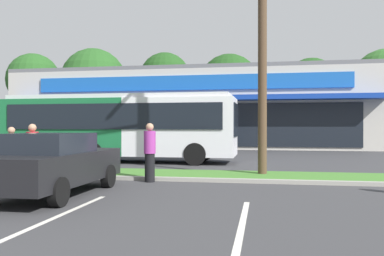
{
  "coord_description": "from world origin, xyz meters",
  "views": [
    {
      "loc": [
        4.3,
        0.49,
        1.72
      ],
      "look_at": [
        1.16,
        18.1,
        1.66
      ],
      "focal_mm": 37.42,
      "sensor_mm": 36.0,
      "label": 1
    }
  ],
  "objects_px": {
    "city_bus": "(120,126)",
    "pedestrian_by_pole": "(32,153)",
    "car_2": "(53,163)",
    "pedestrian_far": "(150,152)",
    "pedestrian_mid": "(11,153)",
    "utility_pole": "(258,28)"
  },
  "relations": [
    {
      "from": "utility_pole",
      "to": "pedestrian_mid",
      "type": "bearing_deg",
      "value": -165.42
    },
    {
      "from": "pedestrian_by_pole",
      "to": "pedestrian_mid",
      "type": "distance_m",
      "value": 1.28
    },
    {
      "from": "car_2",
      "to": "pedestrian_far",
      "type": "relative_size",
      "value": 2.46
    },
    {
      "from": "utility_pole",
      "to": "pedestrian_mid",
      "type": "distance_m",
      "value": 9.16
    },
    {
      "from": "pedestrian_mid",
      "to": "pedestrian_far",
      "type": "xyz_separation_m",
      "value": [
        4.58,
        0.24,
        0.06
      ]
    },
    {
      "from": "car_2",
      "to": "pedestrian_mid",
      "type": "distance_m",
      "value": 3.79
    },
    {
      "from": "utility_pole",
      "to": "city_bus",
      "type": "bearing_deg",
      "value": 144.35
    },
    {
      "from": "utility_pole",
      "to": "pedestrian_far",
      "type": "relative_size",
      "value": 5.2
    },
    {
      "from": "city_bus",
      "to": "pedestrian_mid",
      "type": "xyz_separation_m",
      "value": [
        -1.15,
        -6.87,
        -0.91
      ]
    },
    {
      "from": "pedestrian_mid",
      "to": "pedestrian_by_pole",
      "type": "bearing_deg",
      "value": -82.73
    },
    {
      "from": "city_bus",
      "to": "pedestrian_by_pole",
      "type": "bearing_deg",
      "value": -89.65
    },
    {
      "from": "pedestrian_by_pole",
      "to": "pedestrian_far",
      "type": "xyz_separation_m",
      "value": [
        3.45,
        0.85,
        0.01
      ]
    },
    {
      "from": "city_bus",
      "to": "car_2",
      "type": "relative_size",
      "value": 2.53
    },
    {
      "from": "utility_pole",
      "to": "pedestrian_by_pole",
      "type": "height_order",
      "value": "utility_pole"
    },
    {
      "from": "pedestrian_far",
      "to": "utility_pole",
      "type": "bearing_deg",
      "value": 129.0
    },
    {
      "from": "utility_pole",
      "to": "pedestrian_by_pole",
      "type": "distance_m",
      "value": 8.37
    },
    {
      "from": "car_2",
      "to": "pedestrian_far",
      "type": "distance_m",
      "value": 3.23
    },
    {
      "from": "pedestrian_by_pole",
      "to": "pedestrian_far",
      "type": "bearing_deg",
      "value": 121.92
    },
    {
      "from": "utility_pole",
      "to": "pedestrian_mid",
      "type": "relative_size",
      "value": 5.55
    },
    {
      "from": "city_bus",
      "to": "pedestrian_far",
      "type": "distance_m",
      "value": 7.51
    },
    {
      "from": "pedestrian_by_pole",
      "to": "pedestrian_mid",
      "type": "height_order",
      "value": "pedestrian_by_pole"
    },
    {
      "from": "utility_pole",
      "to": "car_2",
      "type": "height_order",
      "value": "utility_pole"
    }
  ]
}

